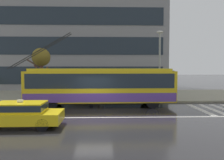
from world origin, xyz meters
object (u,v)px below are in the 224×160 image
object	(u,v)px
bus_shelter	(84,78)
taxi_oncoming_near	(18,113)
pedestrian_walking_past	(99,81)
street_lamp	(160,59)
pedestrian_waiting_by_pole	(146,81)
trolleybus	(101,86)
street_tree_bare	(41,59)
pedestrian_at_shelter	(70,81)
pedestrian_approaching_curb	(90,82)

from	to	relation	value
bus_shelter	taxi_oncoming_near	bearing A→B (deg)	-103.77
pedestrian_walking_past	street_lamp	distance (m)	5.89
taxi_oncoming_near	bus_shelter	size ratio (longest dim) A/B	1.10
pedestrian_walking_past	taxi_oncoming_near	bearing A→B (deg)	-112.14
pedestrian_waiting_by_pole	pedestrian_walking_past	bearing A→B (deg)	-176.70
street_lamp	trolleybus	bearing A→B (deg)	-152.26
taxi_oncoming_near	street_tree_bare	bearing A→B (deg)	98.93
pedestrian_waiting_by_pole	street_lamp	world-z (taller)	street_lamp
bus_shelter	pedestrian_walking_past	xyz separation A→B (m)	(1.47, -0.30, -0.29)
trolleybus	pedestrian_waiting_by_pole	world-z (taller)	trolleybus
pedestrian_at_shelter	street_lamp	bearing A→B (deg)	-10.84
trolleybus	bus_shelter	size ratio (longest dim) A/B	3.07
pedestrian_approaching_curb	pedestrian_waiting_by_pole	world-z (taller)	pedestrian_waiting_by_pole
taxi_oncoming_near	pedestrian_approaching_curb	distance (m)	9.02
trolleybus	street_lamp	world-z (taller)	street_lamp
bus_shelter	pedestrian_waiting_by_pole	distance (m)	5.87
pedestrian_walking_past	pedestrian_waiting_by_pole	size ratio (longest dim) A/B	1.00
pedestrian_at_shelter	pedestrian_approaching_curb	xyz separation A→B (m)	(2.11, -2.05, 0.02)
trolleybus	pedestrian_approaching_curb	xyz separation A→B (m)	(-0.98, 2.32, 0.14)
pedestrian_walking_past	street_tree_bare	xyz separation A→B (m)	(-5.50, 0.66, 2.08)
taxi_oncoming_near	pedestrian_at_shelter	size ratio (longest dim) A/B	2.30
taxi_oncoming_near	street_lamp	xyz separation A→B (m)	(9.37, 8.84, 3.13)
trolleybus	street_tree_bare	world-z (taller)	trolleybus
pedestrian_at_shelter	pedestrian_waiting_by_pole	bearing A→B (deg)	-4.89
bus_shelter	pedestrian_at_shelter	world-z (taller)	bus_shelter
pedestrian_at_shelter	pedestrian_walking_past	distance (m)	3.01
pedestrian_waiting_by_pole	street_tree_bare	world-z (taller)	street_tree_bare
trolleybus	taxi_oncoming_near	xyz separation A→B (m)	(-4.11, -6.08, -0.92)
pedestrian_at_shelter	trolleybus	bearing A→B (deg)	-54.69
trolleybus	bus_shelter	distance (m)	4.17
pedestrian_at_shelter	pedestrian_waiting_by_pole	size ratio (longest dim) A/B	0.97
pedestrian_waiting_by_pole	street_tree_bare	size ratio (longest dim) A/B	0.43
pedestrian_at_shelter	street_lamp	size ratio (longest dim) A/B	0.32
bus_shelter	street_lamp	size ratio (longest dim) A/B	0.67
pedestrian_approaching_curb	street_lamp	world-z (taller)	street_lamp
bus_shelter	pedestrian_walking_past	distance (m)	1.53
taxi_oncoming_near	street_tree_bare	distance (m)	10.82
pedestrian_walking_past	street_tree_bare	world-z (taller)	street_tree_bare
pedestrian_approaching_curb	pedestrian_walking_past	size ratio (longest dim) A/B	1.00
taxi_oncoming_near	street_lamp	distance (m)	13.26
taxi_oncoming_near	pedestrian_approaching_curb	bearing A→B (deg)	69.58
taxi_oncoming_near	street_tree_bare	world-z (taller)	street_tree_bare
pedestrian_at_shelter	street_lamp	distance (m)	8.76
street_lamp	street_tree_bare	xyz separation A→B (m)	(-10.98, 1.38, 0.03)
street_lamp	street_tree_bare	world-z (taller)	street_lamp
trolleybus	pedestrian_walking_past	bearing A→B (deg)	93.51
trolleybus	pedestrian_walking_past	xyz separation A→B (m)	(-0.21, 3.49, 0.16)
bus_shelter	pedestrian_at_shelter	bearing A→B (deg)	157.72
bus_shelter	pedestrian_waiting_by_pole	size ratio (longest dim) A/B	2.02
pedestrian_approaching_curb	trolleybus	bearing A→B (deg)	-67.02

